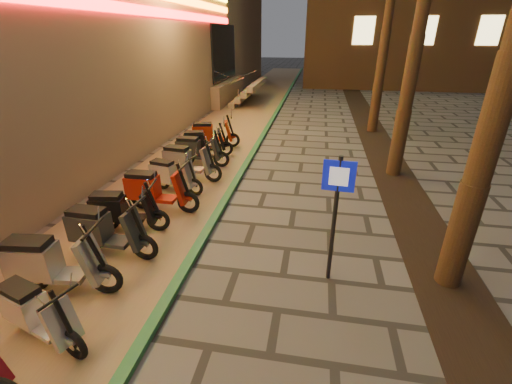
% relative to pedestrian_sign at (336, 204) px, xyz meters
% --- Properties ---
extents(ground, '(120.00, 120.00, 0.00)m').
position_rel_pedestrian_sign_xyz_m(ground, '(-1.60, -1.75, -1.44)').
color(ground, '#474442').
rests_on(ground, ground).
extents(parking_strip, '(3.40, 60.00, 0.01)m').
position_rel_pedestrian_sign_xyz_m(parking_strip, '(-4.20, 8.25, -1.43)').
color(parking_strip, '#8C7251').
rests_on(parking_strip, ground).
extents(green_curb, '(0.18, 60.00, 0.10)m').
position_rel_pedestrian_sign_xyz_m(green_curb, '(-2.50, 8.25, -1.39)').
color(green_curb, '#266538').
rests_on(green_curb, ground).
extents(planting_strip, '(1.20, 40.00, 0.02)m').
position_rel_pedestrian_sign_xyz_m(planting_strip, '(2.00, 3.25, -1.43)').
color(planting_strip, black).
rests_on(planting_strip, ground).
extents(pedestrian_sign, '(0.49, 0.10, 2.22)m').
position_rel_pedestrian_sign_xyz_m(pedestrian_sign, '(0.00, 0.00, 0.00)').
color(pedestrian_sign, black).
rests_on(pedestrian_sign, ground).
extents(scooter_4, '(1.48, 0.78, 1.05)m').
position_rel_pedestrian_sign_xyz_m(scooter_4, '(-3.92, -2.00, -0.98)').
color(scooter_4, black).
rests_on(scooter_4, ground).
extents(scooter_5, '(1.81, 0.70, 1.27)m').
position_rel_pedestrian_sign_xyz_m(scooter_5, '(-4.38, -1.11, -0.89)').
color(scooter_5, black).
rests_on(scooter_5, ground).
extents(scooter_6, '(1.73, 0.61, 1.22)m').
position_rel_pedestrian_sign_xyz_m(scooter_6, '(-4.17, -0.01, -0.91)').
color(scooter_6, black).
rests_on(scooter_6, ground).
extents(scooter_7, '(1.61, 0.67, 1.13)m').
position_rel_pedestrian_sign_xyz_m(scooter_7, '(-4.30, 0.84, -0.95)').
color(scooter_7, black).
rests_on(scooter_7, ground).
extents(scooter_8, '(1.74, 0.61, 1.23)m').
position_rel_pedestrian_sign_xyz_m(scooter_8, '(-4.02, 1.84, -0.90)').
color(scooter_8, black).
rests_on(scooter_8, ground).
extents(scooter_9, '(1.53, 0.71, 1.07)m').
position_rel_pedestrian_sign_xyz_m(scooter_9, '(-4.07, 2.93, -0.97)').
color(scooter_9, black).
rests_on(scooter_9, ground).
extents(scooter_10, '(1.75, 0.69, 1.23)m').
position_rel_pedestrian_sign_xyz_m(scooter_10, '(-3.98, 3.83, -0.91)').
color(scooter_10, black).
rests_on(scooter_10, ground).
extents(scooter_11, '(1.67, 0.59, 1.18)m').
position_rel_pedestrian_sign_xyz_m(scooter_11, '(-4.05, 4.91, -0.92)').
color(scooter_11, black).
rests_on(scooter_11, ground).
extents(scooter_12, '(1.64, 0.86, 1.16)m').
position_rel_pedestrian_sign_xyz_m(scooter_12, '(-4.13, 5.76, -0.93)').
color(scooter_12, black).
rests_on(scooter_12, ground).
extents(scooter_13, '(1.71, 0.82, 1.21)m').
position_rel_pedestrian_sign_xyz_m(scooter_13, '(-4.17, 6.82, -0.92)').
color(scooter_13, black).
rests_on(scooter_13, ground).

